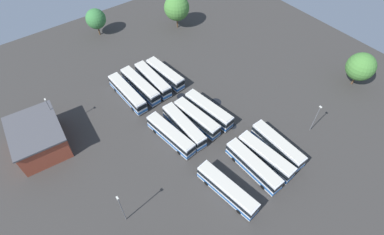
% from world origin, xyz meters
% --- Properties ---
extents(ground_plane, '(112.87, 112.87, 0.00)m').
position_xyz_m(ground_plane, '(0.00, 0.00, 0.00)').
color(ground_plane, '#383533').
extents(bus_row0_slot0, '(13.10, 2.95, 3.46)m').
position_xyz_m(bus_row0_slot0, '(-15.61, -8.29, 1.83)').
color(bus_row0_slot0, silver).
rests_on(bus_row0_slot0, ground_plane).
extents(bus_row0_slot1, '(13.13, 3.32, 3.46)m').
position_xyz_m(bus_row0_slot1, '(-16.02, -4.58, 1.83)').
color(bus_row0_slot1, silver).
rests_on(bus_row0_slot1, ground_plane).
extents(bus_row0_slot2, '(12.55, 2.71, 3.46)m').
position_xyz_m(bus_row0_slot2, '(-15.97, -1.10, 1.83)').
color(bus_row0_slot2, silver).
rests_on(bus_row0_slot2, ground_plane).
extents(bus_row0_slot3, '(12.07, 3.68, 3.46)m').
position_xyz_m(bus_row0_slot3, '(-15.99, 2.49, 1.83)').
color(bus_row0_slot3, silver).
rests_on(bus_row0_slot3, ground_plane).
extents(bus_row1_slot0, '(12.52, 4.08, 3.46)m').
position_xyz_m(bus_row1_slot0, '(0.55, -7.14, 1.83)').
color(bus_row1_slot0, silver).
rests_on(bus_row1_slot0, ground_plane).
extents(bus_row1_slot1, '(12.43, 2.62, 3.46)m').
position_xyz_m(bus_row1_slot1, '(0.33, -3.57, 1.83)').
color(bus_row1_slot1, silver).
rests_on(bus_row1_slot1, ground_plane).
extents(bus_row1_slot2, '(12.11, 3.86, 3.46)m').
position_xyz_m(bus_row1_slot2, '(0.21, -0.07, 1.83)').
color(bus_row1_slot2, silver).
rests_on(bus_row1_slot2, ground_plane).
extents(bus_row1_slot3, '(12.62, 4.16, 3.46)m').
position_xyz_m(bus_row1_slot3, '(-0.13, 3.49, 1.83)').
color(bus_row1_slot3, silver).
rests_on(bus_row1_slot3, ground_plane).
extents(bus_row2_slot0, '(12.76, 4.23, 3.46)m').
position_xyz_m(bus_row2_slot0, '(16.76, -6.00, 1.83)').
color(bus_row2_slot0, silver).
rests_on(bus_row2_slot0, ground_plane).
extents(bus_row2_slot2, '(12.51, 2.84, 3.46)m').
position_xyz_m(bus_row2_slot2, '(16.06, 1.18, 1.83)').
color(bus_row2_slot2, silver).
rests_on(bus_row2_slot2, ground_plane).
extents(bus_row2_slot3, '(12.40, 3.59, 3.46)m').
position_xyz_m(bus_row2_slot3, '(15.95, 4.64, 1.83)').
color(bus_row2_slot3, silver).
rests_on(bus_row2_slot3, ground_plane).
extents(bus_row2_slot4, '(12.13, 2.63, 3.46)m').
position_xyz_m(bus_row2_slot4, '(15.57, 8.48, 1.83)').
color(bus_row2_slot4, silver).
rests_on(bus_row2_slot4, ground_plane).
extents(depot_building, '(12.97, 10.52, 5.87)m').
position_xyz_m(depot_building, '(-13.92, -28.99, 2.95)').
color(depot_building, '#99422D').
rests_on(depot_building, ground_plane).
extents(lamp_post_mid_lot, '(0.56, 0.28, 8.21)m').
position_xyz_m(lamp_post_mid_lot, '(9.91, -22.88, 4.52)').
color(lamp_post_mid_lot, slate).
rests_on(lamp_post_mid_lot, ground_plane).
extents(lamp_post_by_building, '(0.56, 0.28, 8.86)m').
position_xyz_m(lamp_post_by_building, '(-16.72, -24.54, 4.85)').
color(lamp_post_by_building, slate).
rests_on(lamp_post_by_building, ground_plane).
extents(lamp_post_near_entrance, '(0.56, 0.28, 7.42)m').
position_xyz_m(lamp_post_near_entrance, '(16.35, 18.33, 4.12)').
color(lamp_post_near_entrance, slate).
rests_on(lamp_post_near_entrance, ground_plane).
extents(tree_east_edge, '(6.66, 6.66, 8.72)m').
position_xyz_m(tree_east_edge, '(13.15, 38.60, 5.38)').
color(tree_east_edge, brown).
rests_on(tree_east_edge, ground_plane).
extents(tree_north_edge, '(7.33, 7.33, 10.01)m').
position_xyz_m(tree_north_edge, '(-33.67, 18.61, 6.33)').
color(tree_north_edge, brown).
rests_on(tree_north_edge, ground_plane).
extents(tree_west_edge, '(5.64, 5.64, 7.91)m').
position_xyz_m(tree_west_edge, '(-44.29, -1.99, 5.08)').
color(tree_west_edge, brown).
rests_on(tree_west_edge, ground_plane).
extents(puddle_front_lane, '(2.23, 2.23, 0.01)m').
position_xyz_m(puddle_front_lane, '(-8.67, 2.18, 0.00)').
color(puddle_front_lane, black).
rests_on(puddle_front_lane, ground_plane).
extents(puddle_between_rows, '(1.82, 1.82, 0.01)m').
position_xyz_m(puddle_between_rows, '(5.47, 5.74, 0.00)').
color(puddle_between_rows, black).
rests_on(puddle_between_rows, ground_plane).
extents(puddle_near_shelter, '(2.52, 2.52, 0.01)m').
position_xyz_m(puddle_near_shelter, '(-2.26, 7.56, 0.00)').
color(puddle_near_shelter, black).
rests_on(puddle_near_shelter, ground_plane).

